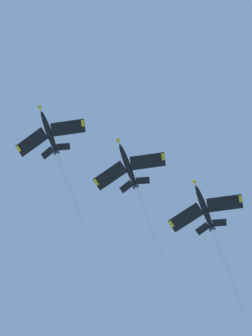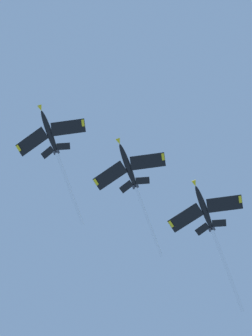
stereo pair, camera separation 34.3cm
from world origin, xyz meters
The scene contains 3 objects.
jet_lead centered at (13.15, -8.03, 148.29)m, with size 28.54×20.06×14.44m.
jet_second centered at (-6.05, 1.09, 142.68)m, with size 27.82×19.60×13.60m.
jet_third centered at (-28.72, 6.26, 135.72)m, with size 30.57×20.99×14.45m.
Camera 2 is at (36.46, 46.14, 1.67)m, focal length 63.47 mm.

